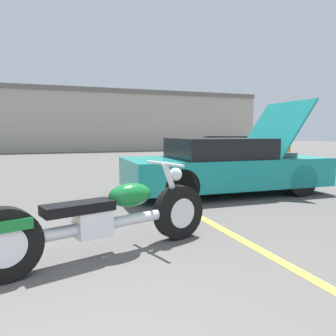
{
  "coord_description": "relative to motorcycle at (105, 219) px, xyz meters",
  "views": [
    {
      "loc": [
        0.1,
        -1.4,
        1.31
      ],
      "look_at": [
        1.73,
        3.05,
        0.8
      ],
      "focal_mm": 35.0,
      "sensor_mm": 36.0,
      "label": 1
    }
  ],
  "objects": [
    {
      "name": "motorcycle",
      "position": [
        0.0,
        0.0,
        0.0
      ],
      "size": [
        2.57,
        1.03,
        0.97
      ],
      "rotation": [
        0.0,
        0.0,
        0.3
      ],
      "color": "black",
      "rests_on": "ground"
    },
    {
      "name": "parked_car_right_row",
      "position": [
        6.86,
        8.93,
        0.17
      ],
      "size": [
        4.8,
        3.4,
        1.17
      ],
      "rotation": [
        0.0,
        0.0,
        -0.38
      ],
      "color": "orange",
      "rests_on": "ground"
    },
    {
      "name": "show_car_hood_open",
      "position": [
        3.06,
        2.78,
        0.19
      ],
      "size": [
        4.32,
        1.91,
        2.02
      ],
      "rotation": [
        0.0,
        0.0,
        -0.02
      ],
      "color": "teal",
      "rests_on": "ground"
    },
    {
      "name": "parking_stripe_middle",
      "position": [
        1.65,
        0.48,
        -0.4
      ],
      "size": [
        0.12,
        4.92,
        0.01
      ],
      "primitive_type": "cube",
      "color": "yellow",
      "rests_on": "ground"
    },
    {
      "name": "far_building",
      "position": [
        -0.63,
        21.67,
        1.94
      ],
      "size": [
        32.0,
        4.2,
        4.4
      ],
      "color": "#B2AD9E",
      "rests_on": "ground"
    }
  ]
}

